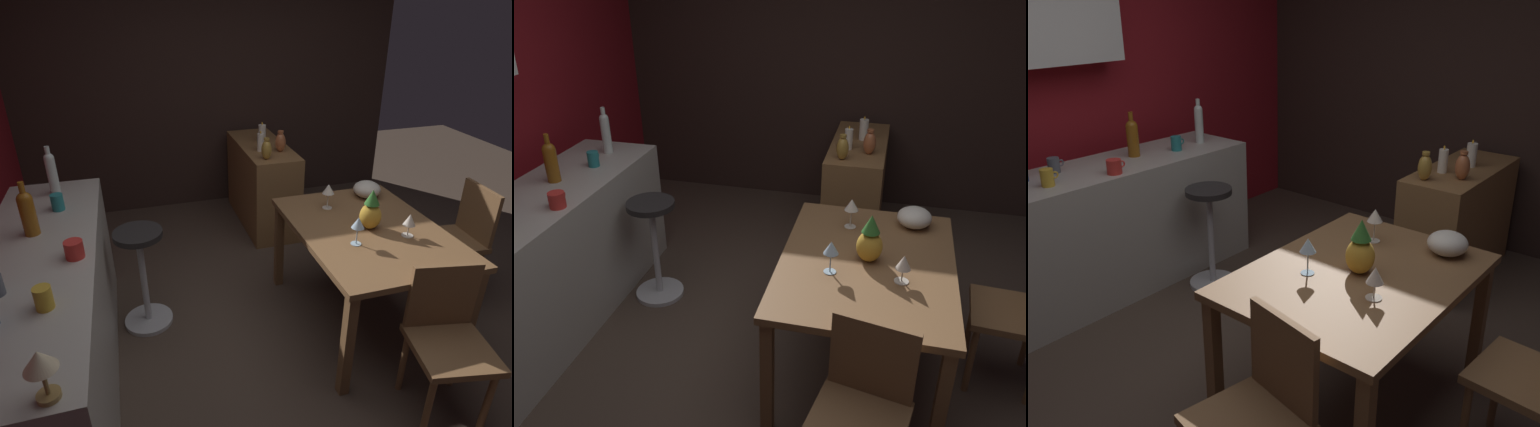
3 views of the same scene
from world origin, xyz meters
The scene contains 21 objects.
ground_plane centered at (0.00, 0.00, 0.00)m, with size 9.00×9.00×0.00m, color #47382D.
wall_side_right centered at (2.55, 0.30, 1.30)m, with size 0.10×4.40×2.60m, color #33231E.
dining_table centered at (0.16, -0.43, 0.65)m, with size 1.25×0.92×0.74m.
kitchen_counter centered at (0.12, 1.54, 0.45)m, with size 2.10×0.60×0.90m, color #B2ADA3.
sideboard_cabinet centered at (1.84, -0.23, 0.41)m, with size 1.10×0.44×0.82m, color olive.
chair_near_window centered at (-0.61, -0.50, 0.47)m, with size 0.47×0.47×0.85m.
chair_by_doorway centered at (0.26, -1.28, 0.49)m, with size 0.43×0.43×0.88m.
bar_stool centered at (0.56, 1.02, 0.39)m, with size 0.34×0.34×0.74m.
wine_glass_left centered at (0.00, -0.62, 0.85)m, with size 0.08×0.08×0.15m.
wine_glass_right centered at (0.00, -0.26, 0.88)m, with size 0.08×0.08×0.18m.
wine_glass_center centered at (0.52, -0.30, 0.88)m, with size 0.08×0.08×0.18m.
pineapple_centerpiece centered at (0.17, -0.44, 0.86)m, with size 0.14×0.14×0.27m.
fruit_bowl centered at (0.62, -0.67, 0.80)m, with size 0.20×0.20×0.12m, color beige.
wine_bottle_clear centered at (0.94, 1.51, 1.06)m, with size 0.07×0.07×0.34m.
wine_bottle_amber centered at (0.38, 1.58, 1.04)m, with size 0.08×0.08×0.31m.
cup_red centered at (0.05, 1.33, 0.95)m, with size 0.13×0.09×0.09m.
cup_teal centered at (0.67, 1.47, 0.95)m, with size 0.11×0.08×0.10m.
pillar_candle_tall centered at (1.66, -0.16, 0.90)m, with size 0.06×0.06×0.19m.
pillar_candle_short centered at (1.91, -0.25, 0.91)m, with size 0.07×0.07×0.20m.
vase_brass centered at (1.42, -0.14, 0.91)m, with size 0.09×0.09×0.19m.
vase_copper centered at (1.59, -0.32, 0.91)m, with size 0.10×0.10×0.19m.
Camera 2 is at (-2.30, -0.51, 2.24)m, focal length 37.01 mm.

